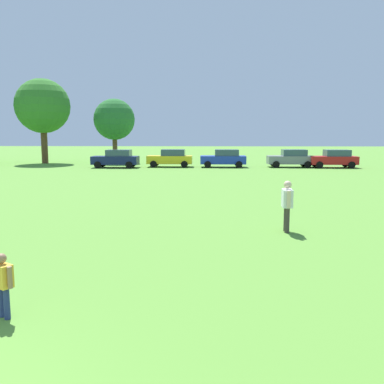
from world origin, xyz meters
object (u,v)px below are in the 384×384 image
at_px(adult_bystander, 287,202).
at_px(parked_car_yellow_1, 171,158).
at_px(child_kite_flyer, 3,280).
at_px(parked_car_gray_3, 291,158).
at_px(parked_car_blue_2, 224,158).
at_px(tree_far_right, 114,120).
at_px(parked_car_red_4, 334,159).
at_px(tree_center, 43,106).
at_px(parked_car_navy_0, 116,159).

relative_size(adult_bystander, parked_car_yellow_1, 0.38).
distance_m(child_kite_flyer, parked_car_gray_3, 35.45).
height_order(parked_car_blue_2, tree_far_right, tree_far_right).
distance_m(parked_car_gray_3, tree_far_right, 19.60).
distance_m(parked_car_blue_2, parked_car_red_4, 10.33).
distance_m(parked_car_yellow_1, tree_far_right, 9.81).
relative_size(parked_car_yellow_1, tree_far_right, 0.61).
height_order(parked_car_yellow_1, tree_center, tree_center).
xyz_separation_m(parked_car_navy_0, parked_car_gray_3, (16.59, 1.20, 0.00)).
xyz_separation_m(parked_car_red_4, tree_far_right, (-22.19, 6.35, 3.87)).
distance_m(child_kite_flyer, tree_center, 41.16).
height_order(child_kite_flyer, parked_car_red_4, parked_car_red_4).
bearing_deg(parked_car_gray_3, parked_car_yellow_1, 0.47).
distance_m(child_kite_flyer, adult_bystander, 8.83).
bearing_deg(adult_bystander, parked_car_red_4, 163.11).
xyz_separation_m(parked_car_navy_0, parked_car_red_4, (20.49, 0.75, 0.00)).
bearing_deg(parked_car_gray_3, parked_car_blue_2, 2.21).
bearing_deg(parked_car_yellow_1, adult_bystander, 102.85).
height_order(child_kite_flyer, tree_center, tree_center).
bearing_deg(tree_far_right, child_kite_flyer, -80.00).
relative_size(child_kite_flyer, parked_car_gray_3, 0.26).
height_order(parked_car_yellow_1, parked_car_blue_2, same).
bearing_deg(parked_car_red_4, parked_car_navy_0, 2.10).
distance_m(parked_car_navy_0, parked_car_yellow_1, 5.16).
bearing_deg(adult_bystander, parked_car_gray_3, 171.10).
relative_size(adult_bystander, tree_center, 0.18).
height_order(parked_car_navy_0, parked_car_yellow_1, same).
xyz_separation_m(tree_center, tree_far_right, (7.43, 1.31, -1.37)).
height_order(parked_car_blue_2, parked_car_red_4, same).
bearing_deg(tree_center, parked_car_navy_0, -32.42).
bearing_deg(child_kite_flyer, tree_far_right, 133.58).
bearing_deg(parked_car_navy_0, adult_bystander, 113.41).
height_order(tree_center, tree_far_right, tree_center).
xyz_separation_m(parked_car_blue_2, tree_center, (-19.29, 4.84, 5.24)).
distance_m(adult_bystander, tree_far_right, 35.58).
bearing_deg(tree_center, parked_car_blue_2, -14.08).
distance_m(parked_car_navy_0, parked_car_blue_2, 10.21).
bearing_deg(tree_far_right, parked_car_navy_0, -76.55).
height_order(adult_bystander, parked_car_navy_0, parked_car_navy_0).
bearing_deg(parked_car_navy_0, parked_car_red_4, -177.90).
xyz_separation_m(adult_bystander, parked_car_blue_2, (-1.02, 26.80, -0.12)).
bearing_deg(parked_car_navy_0, tree_far_right, -76.55).
relative_size(child_kite_flyer, tree_far_right, 0.16).
bearing_deg(parked_car_yellow_1, parked_car_gray_3, -179.53).
height_order(adult_bystander, parked_car_gray_3, parked_car_gray_3).
distance_m(adult_bystander, parked_car_blue_2, 26.82).
bearing_deg(parked_car_gray_3, child_kite_flyer, 71.37).
relative_size(parked_car_yellow_1, parked_car_blue_2, 1.00).
xyz_separation_m(child_kite_flyer, parked_car_navy_0, (-5.26, 32.39, 0.19)).
xyz_separation_m(parked_car_yellow_1, tree_far_right, (-6.74, 5.99, 3.87)).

